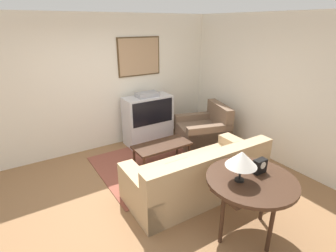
# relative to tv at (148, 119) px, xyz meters

# --- Properties ---
(ground_plane) EXTENTS (12.00, 12.00, 0.00)m
(ground_plane) POSITION_rel_tv_xyz_m (-0.94, -1.77, -0.54)
(ground_plane) COLOR #8E6642
(wall_back) EXTENTS (12.00, 0.10, 2.70)m
(wall_back) POSITION_rel_tv_xyz_m (-0.92, 0.36, 0.82)
(wall_back) COLOR silver
(wall_back) RESTS_ON ground_plane
(wall_right) EXTENTS (0.06, 12.00, 2.70)m
(wall_right) POSITION_rel_tv_xyz_m (1.69, -1.77, 0.81)
(wall_right) COLOR silver
(wall_right) RESTS_ON ground_plane
(area_rug) EXTENTS (2.13, 1.88, 0.01)m
(area_rug) POSITION_rel_tv_xyz_m (-0.35, -0.97, -0.53)
(area_rug) COLOR brown
(area_rug) RESTS_ON ground_plane
(tv) EXTENTS (1.04, 0.49, 1.14)m
(tv) POSITION_rel_tv_xyz_m (0.00, 0.00, 0.00)
(tv) COLOR silver
(tv) RESTS_ON ground_plane
(couch) EXTENTS (2.22, 0.99, 0.83)m
(couch) POSITION_rel_tv_xyz_m (-0.26, -2.10, -0.24)
(couch) COLOR tan
(couch) RESTS_ON ground_plane
(armchair) EXTENTS (1.20, 1.17, 0.89)m
(armchair) POSITION_rel_tv_xyz_m (0.97, -0.75, -0.25)
(armchair) COLOR brown
(armchair) RESTS_ON ground_plane
(coffee_table) EXTENTS (1.06, 0.50, 0.43)m
(coffee_table) POSITION_rel_tv_xyz_m (-0.28, -1.05, -0.16)
(coffee_table) COLOR #3D2619
(coffee_table) RESTS_ON ground_plane
(console_table) EXTENTS (1.06, 1.06, 0.81)m
(console_table) POSITION_rel_tv_xyz_m (-0.28, -3.09, 0.20)
(console_table) COLOR #3D2619
(console_table) RESTS_ON ground_plane
(table_lamp) EXTENTS (0.36, 0.36, 0.38)m
(table_lamp) POSITION_rel_tv_xyz_m (-0.44, -3.04, 0.55)
(table_lamp) COLOR black
(table_lamp) RESTS_ON console_table
(mantel_clock) EXTENTS (0.17, 0.10, 0.18)m
(mantel_clock) POSITION_rel_tv_xyz_m (-0.10, -3.04, 0.36)
(mantel_clock) COLOR black
(mantel_clock) RESTS_ON console_table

